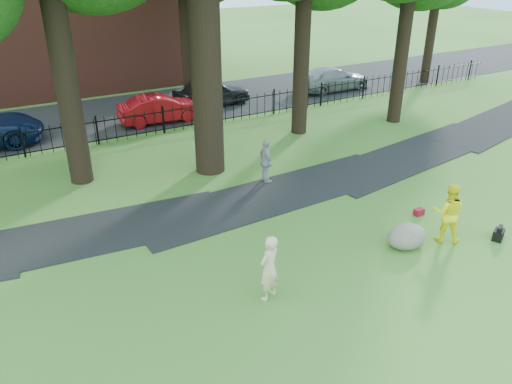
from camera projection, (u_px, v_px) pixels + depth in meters
ground at (319, 257)px, 13.81m from camera, size 120.00×120.00×0.00m
footpath at (275, 195)px, 17.30m from camera, size 36.07×3.85×0.03m
street at (137, 111)px, 26.26m from camera, size 80.00×7.00×0.02m
iron_fence at (163, 121)px, 22.89m from camera, size 44.00×0.04×1.20m
woman at (269, 268)px, 11.83m from camera, size 0.74×0.62×1.72m
man at (448, 213)px, 14.24m from camera, size 1.10×1.10×1.80m
pedestrian at (266, 162)px, 17.89m from camera, size 0.54×1.01×1.64m
boulder at (407, 235)px, 14.19m from camera, size 1.33×1.08×0.71m
backpack at (498, 235)px, 14.58m from camera, size 0.49×0.41×0.31m
red_bag at (419, 212)px, 15.95m from camera, size 0.32×0.20×0.22m
red_sedan at (161, 109)px, 24.36m from camera, size 4.16×1.71×1.34m
grey_car at (211, 93)px, 26.92m from camera, size 4.34×1.98×1.44m
silver_car at (333, 79)px, 29.92m from camera, size 4.76×1.95×1.38m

